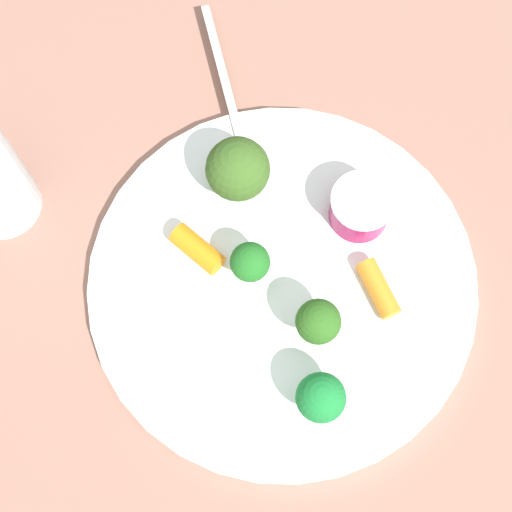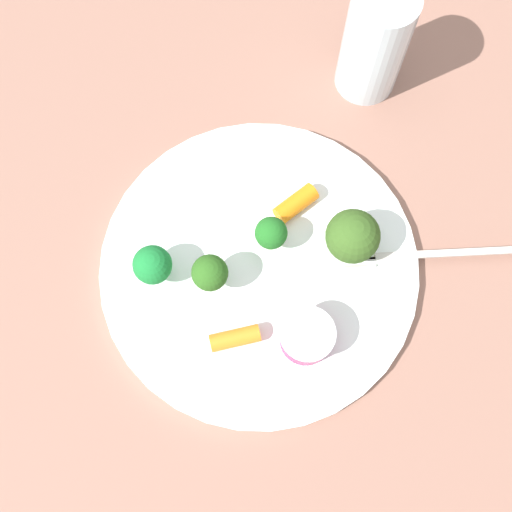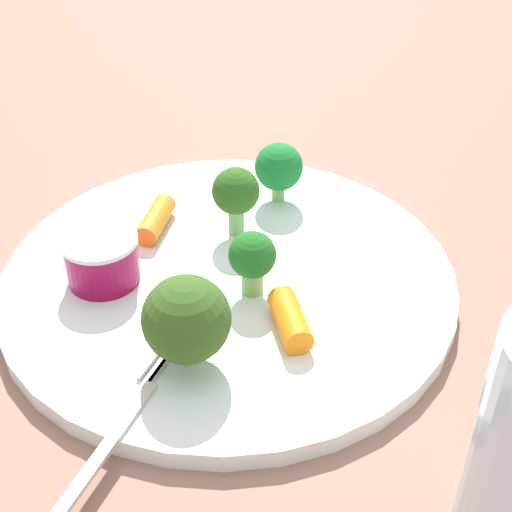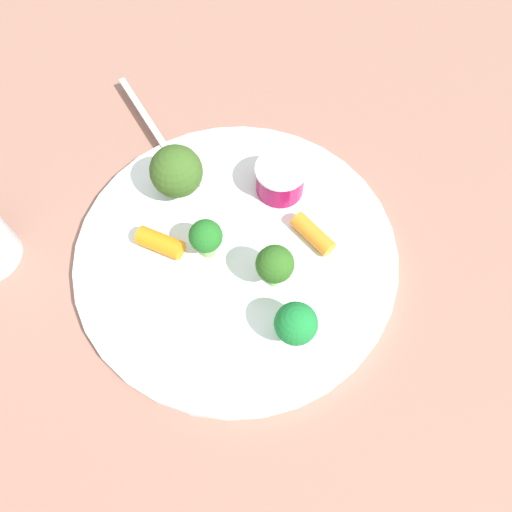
% 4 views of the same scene
% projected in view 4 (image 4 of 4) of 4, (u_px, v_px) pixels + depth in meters
% --- Properties ---
extents(ground_plane, '(2.40, 2.40, 0.00)m').
position_uv_depth(ground_plane, '(237.00, 256.00, 0.45)').
color(ground_plane, '#906454').
extents(plate, '(0.29, 0.29, 0.01)m').
position_uv_depth(plate, '(236.00, 253.00, 0.44)').
color(plate, white).
rests_on(plate, ground_plane).
extents(sauce_cup, '(0.05, 0.05, 0.03)m').
position_uv_depth(sauce_cup, '(280.00, 179.00, 0.45)').
color(sauce_cup, maroon).
rests_on(sauce_cup, plate).
extents(broccoli_floret_0, '(0.03, 0.03, 0.05)m').
position_uv_depth(broccoli_floret_0, '(275.00, 265.00, 0.39)').
color(broccoli_floret_0, '#80BC6C').
rests_on(broccoli_floret_0, plate).
extents(broccoli_floret_1, '(0.03, 0.03, 0.04)m').
position_uv_depth(broccoli_floret_1, '(206.00, 237.00, 0.41)').
color(broccoli_floret_1, '#82B765').
rests_on(broccoli_floret_1, plate).
extents(broccoli_floret_2, '(0.05, 0.05, 0.06)m').
position_uv_depth(broccoli_floret_2, '(176.00, 171.00, 0.44)').
color(broccoli_floret_2, '#91C660').
rests_on(broccoli_floret_2, plate).
extents(broccoli_floret_3, '(0.03, 0.03, 0.04)m').
position_uv_depth(broccoli_floret_3, '(298.00, 322.00, 0.38)').
color(broccoli_floret_3, '#7EC569').
rests_on(broccoli_floret_3, plate).
extents(carrot_stick_0, '(0.04, 0.04, 0.02)m').
position_uv_depth(carrot_stick_0, '(160.00, 243.00, 0.43)').
color(carrot_stick_0, orange).
rests_on(carrot_stick_0, plate).
extents(carrot_stick_1, '(0.02, 0.05, 0.02)m').
position_uv_depth(carrot_stick_1, '(313.00, 234.00, 0.43)').
color(carrot_stick_1, orange).
rests_on(carrot_stick_1, plate).
extents(fork, '(0.01, 0.17, 0.00)m').
position_uv_depth(fork, '(159.00, 132.00, 0.50)').
color(fork, beige).
rests_on(fork, plate).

